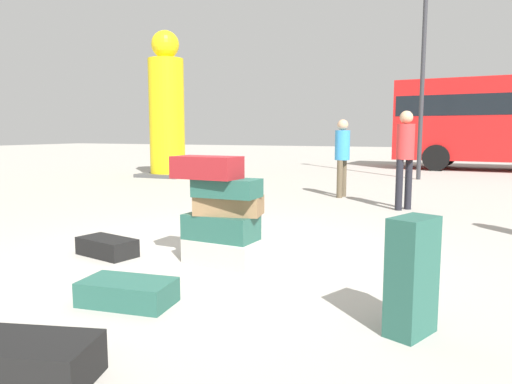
{
  "coord_description": "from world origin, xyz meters",
  "views": [
    {
      "loc": [
        2.47,
        -4.43,
        1.33
      ],
      "look_at": [
        0.29,
        0.6,
        0.64
      ],
      "focal_mm": 33.57,
      "sensor_mm": 36.0,
      "label": 1
    }
  ],
  "objects_px": {
    "suitcase_black_foreground_near": "(23,360)",
    "suitcase_tower": "(221,215)",
    "person_tourist_with_camera": "(342,151)",
    "lamp_post": "(425,16)",
    "suitcase_teal_white_trunk": "(412,276)",
    "suitcase_teal_left_side": "(128,292)",
    "person_bearded_onlooker": "(405,151)",
    "yellow_dummy_statue": "(167,113)",
    "suitcase_black_foreground_far": "(107,247)"
  },
  "relations": [
    {
      "from": "suitcase_black_foreground_far",
      "to": "yellow_dummy_statue",
      "type": "bearing_deg",
      "value": 132.21
    },
    {
      "from": "suitcase_tower",
      "to": "suitcase_black_foreground_far",
      "type": "distance_m",
      "value": 1.36
    },
    {
      "from": "suitcase_teal_left_side",
      "to": "person_bearded_onlooker",
      "type": "relative_size",
      "value": 0.42
    },
    {
      "from": "lamp_post",
      "to": "person_tourist_with_camera",
      "type": "bearing_deg",
      "value": -103.87
    },
    {
      "from": "suitcase_teal_white_trunk",
      "to": "lamp_post",
      "type": "height_order",
      "value": "lamp_post"
    },
    {
      "from": "person_tourist_with_camera",
      "to": "yellow_dummy_statue",
      "type": "distance_m",
      "value": 6.5
    },
    {
      "from": "person_bearded_onlooker",
      "to": "person_tourist_with_camera",
      "type": "relative_size",
      "value": 1.06
    },
    {
      "from": "suitcase_tower",
      "to": "lamp_post",
      "type": "distance_m",
      "value": 10.81
    },
    {
      "from": "suitcase_tower",
      "to": "lamp_post",
      "type": "bearing_deg",
      "value": 83.97
    },
    {
      "from": "suitcase_teal_white_trunk",
      "to": "person_bearded_onlooker",
      "type": "distance_m",
      "value": 5.38
    },
    {
      "from": "suitcase_teal_white_trunk",
      "to": "suitcase_black_foreground_far",
      "type": "xyz_separation_m",
      "value": [
        -3.22,
        0.81,
        -0.3
      ]
    },
    {
      "from": "suitcase_black_foreground_near",
      "to": "person_bearded_onlooker",
      "type": "xyz_separation_m",
      "value": [
        1.19,
        6.76,
        0.9
      ]
    },
    {
      "from": "suitcase_black_foreground_near",
      "to": "suitcase_black_foreground_far",
      "type": "height_order",
      "value": "suitcase_black_foreground_near"
    },
    {
      "from": "suitcase_teal_left_side",
      "to": "person_tourist_with_camera",
      "type": "xyz_separation_m",
      "value": [
        0.07,
        6.77,
        0.85
      ]
    },
    {
      "from": "suitcase_tower",
      "to": "person_tourist_with_camera",
      "type": "xyz_separation_m",
      "value": [
        -0.07,
        5.45,
        0.44
      ]
    },
    {
      "from": "suitcase_tower",
      "to": "suitcase_teal_white_trunk",
      "type": "distance_m",
      "value": 2.2
    },
    {
      "from": "suitcase_teal_white_trunk",
      "to": "suitcase_black_foreground_far",
      "type": "height_order",
      "value": "suitcase_teal_white_trunk"
    },
    {
      "from": "suitcase_black_foreground_near",
      "to": "suitcase_tower",
      "type": "bearing_deg",
      "value": 76.6
    },
    {
      "from": "suitcase_black_foreground_near",
      "to": "person_tourist_with_camera",
      "type": "relative_size",
      "value": 0.49
    },
    {
      "from": "suitcase_tower",
      "to": "yellow_dummy_statue",
      "type": "relative_size",
      "value": 0.26
    },
    {
      "from": "suitcase_tower",
      "to": "person_tourist_with_camera",
      "type": "height_order",
      "value": "person_tourist_with_camera"
    },
    {
      "from": "suitcase_teal_left_side",
      "to": "suitcase_teal_white_trunk",
      "type": "xyz_separation_m",
      "value": [
        2.07,
        0.29,
        0.3
      ]
    },
    {
      "from": "suitcase_teal_left_side",
      "to": "person_bearded_onlooker",
      "type": "distance_m",
      "value": 5.85
    },
    {
      "from": "suitcase_tower",
      "to": "suitcase_black_foreground_far",
      "type": "bearing_deg",
      "value": -170.49
    },
    {
      "from": "suitcase_black_foreground_far",
      "to": "person_tourist_with_camera",
      "type": "distance_m",
      "value": 5.85
    },
    {
      "from": "suitcase_teal_white_trunk",
      "to": "person_bearded_onlooker",
      "type": "relative_size",
      "value": 0.47
    },
    {
      "from": "suitcase_black_foreground_far",
      "to": "suitcase_teal_left_side",
      "type": "bearing_deg",
      "value": -31.5
    },
    {
      "from": "person_bearded_onlooker",
      "to": "person_tourist_with_camera",
      "type": "xyz_separation_m",
      "value": [
        -1.36,
        1.17,
        -0.07
      ]
    },
    {
      "from": "suitcase_teal_white_trunk",
      "to": "lamp_post",
      "type": "distance_m",
      "value": 11.79
    },
    {
      "from": "suitcase_black_foreground_near",
      "to": "person_tourist_with_camera",
      "type": "xyz_separation_m",
      "value": [
        -0.16,
        7.93,
        0.83
      ]
    },
    {
      "from": "suitcase_teal_left_side",
      "to": "person_bearded_onlooker",
      "type": "bearing_deg",
      "value": 68.59
    },
    {
      "from": "person_bearded_onlooker",
      "to": "lamp_post",
      "type": "distance_m",
      "value": 6.69
    },
    {
      "from": "yellow_dummy_statue",
      "to": "lamp_post",
      "type": "relative_size",
      "value": 0.62
    },
    {
      "from": "suitcase_tower",
      "to": "lamp_post",
      "type": "relative_size",
      "value": 0.16
    },
    {
      "from": "person_bearded_onlooker",
      "to": "suitcase_black_foreground_far",
      "type": "bearing_deg",
      "value": 7.38
    },
    {
      "from": "suitcase_black_foreground_near",
      "to": "lamp_post",
      "type": "bearing_deg",
      "value": 69.96
    },
    {
      "from": "suitcase_teal_left_side",
      "to": "suitcase_tower",
      "type": "bearing_deg",
      "value": 77.06
    },
    {
      "from": "suitcase_black_foreground_near",
      "to": "yellow_dummy_statue",
      "type": "bearing_deg",
      "value": 104.55
    },
    {
      "from": "suitcase_black_foreground_near",
      "to": "suitcase_teal_white_trunk",
      "type": "height_order",
      "value": "suitcase_teal_white_trunk"
    },
    {
      "from": "suitcase_black_foreground_near",
      "to": "suitcase_black_foreground_far",
      "type": "distance_m",
      "value": 2.66
    },
    {
      "from": "suitcase_teal_white_trunk",
      "to": "person_tourist_with_camera",
      "type": "distance_m",
      "value": 6.8
    },
    {
      "from": "person_bearded_onlooker",
      "to": "lamp_post",
      "type": "bearing_deg",
      "value": -140.46
    },
    {
      "from": "yellow_dummy_statue",
      "to": "lamp_post",
      "type": "height_order",
      "value": "lamp_post"
    },
    {
      "from": "suitcase_black_foreground_near",
      "to": "suitcase_teal_white_trunk",
      "type": "xyz_separation_m",
      "value": [
        1.84,
        1.46,
        0.28
      ]
    },
    {
      "from": "suitcase_black_foreground_near",
      "to": "lamp_post",
      "type": "distance_m",
      "value": 13.25
    },
    {
      "from": "person_tourist_with_camera",
      "to": "yellow_dummy_statue",
      "type": "xyz_separation_m",
      "value": [
        -5.92,
        2.52,
        0.97
      ]
    },
    {
      "from": "lamp_post",
      "to": "suitcase_teal_white_trunk",
      "type": "bearing_deg",
      "value": -85.43
    },
    {
      "from": "suitcase_black_foreground_far",
      "to": "person_bearded_onlooker",
      "type": "bearing_deg",
      "value": 72.52
    },
    {
      "from": "suitcase_teal_left_side",
      "to": "person_tourist_with_camera",
      "type": "distance_m",
      "value": 6.82
    },
    {
      "from": "person_tourist_with_camera",
      "to": "lamp_post",
      "type": "distance_m",
      "value": 5.86
    }
  ]
}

